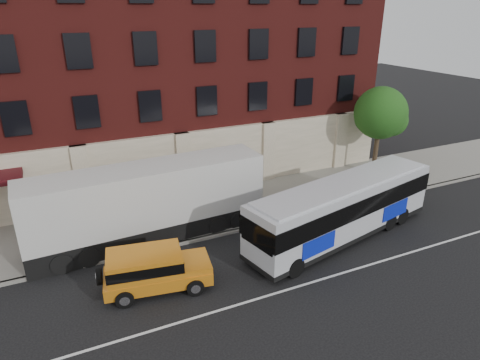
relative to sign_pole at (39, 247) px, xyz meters
name	(u,v)px	position (x,y,z in m)	size (l,w,h in m)	color
ground	(273,303)	(8.50, -6.15, -1.45)	(120.00, 120.00, 0.00)	black
sidewalk	(199,212)	(8.50, 2.85, -1.38)	(60.00, 6.00, 0.15)	gray
kerb	(218,235)	(8.50, -0.15, -1.38)	(60.00, 0.25, 0.15)	gray
lane_line	(267,296)	(8.50, -5.65, -1.45)	(60.00, 0.12, 0.01)	silver
building	(156,65)	(8.49, 10.77, 6.13)	(30.00, 12.10, 15.00)	#5E1816
sign_pole	(39,247)	(0.00, 0.00, 0.00)	(0.30, 0.20, 2.50)	slate
street_tree	(381,115)	(22.04, 3.34, 2.96)	(3.60, 3.60, 6.20)	#35261A
city_bus	(343,207)	(14.34, -2.92, 0.30)	(11.83, 4.92, 3.17)	silver
yellow_suv	(152,268)	(4.28, -3.14, -0.41)	(4.86, 2.63, 1.81)	orange
shipping_container	(149,204)	(5.23, 1.11, 0.53)	(12.12, 3.09, 4.00)	black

